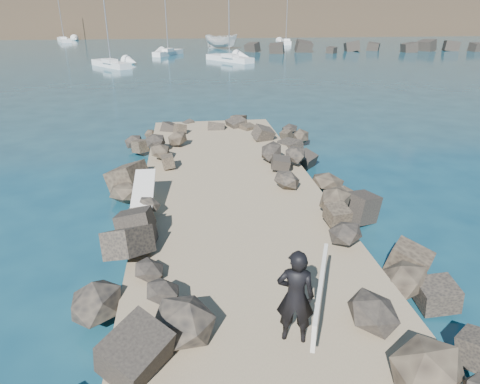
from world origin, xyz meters
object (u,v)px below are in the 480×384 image
(surfer_with_board, at_px, (299,296))
(sailboat_a, at_px, (111,64))
(boat_imported, at_px, (221,41))
(surfboard_resting, at_px, (143,196))

(surfer_with_board, xyz_separation_m, sailboat_a, (-9.99, 46.41, -1.20))
(boat_imported, bearing_deg, surfboard_resting, -152.92)
(sailboat_a, bearing_deg, boat_imported, 57.34)
(boat_imported, xyz_separation_m, surfer_with_board, (-4.85, -69.58, 0.37))
(surfboard_resting, xyz_separation_m, sailboat_a, (-6.78, 40.42, -0.69))
(boat_imported, bearing_deg, sailboat_a, -178.35)
(surfboard_resting, relative_size, sailboat_a, 0.31)
(surfer_with_board, bearing_deg, sailboat_a, 102.15)
(surfboard_resting, xyz_separation_m, surfer_with_board, (3.21, -5.99, 0.50))
(surfboard_resting, bearing_deg, boat_imported, 83.48)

